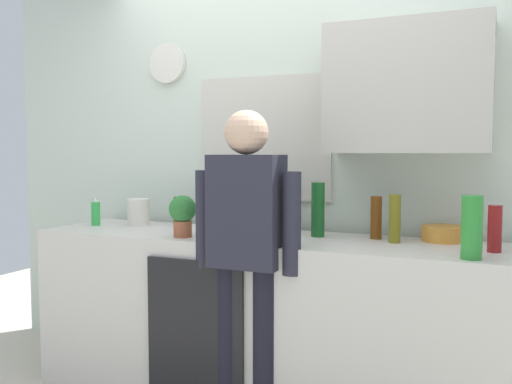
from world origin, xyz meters
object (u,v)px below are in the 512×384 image
bottle_amber_beer (376,218)px  bottle_clear_soda (472,227)px  mixing_bowl (443,234)px  potted_plant (183,213)px  bottle_green_wine (318,210)px  cup_white_mug (286,234)px  bottle_dark_sauce (178,211)px  bottle_red_vinegar (495,229)px  bottle_olive_oil (395,219)px  storage_canister (138,212)px  coffee_maker (261,207)px  dish_soap (96,213)px  person_at_sink (247,241)px

bottle_amber_beer → bottle_clear_soda: (0.50, -0.40, 0.02)m
mixing_bowl → potted_plant: 1.39m
bottle_green_wine → cup_white_mug: (-0.08, -0.29, -0.10)m
bottle_amber_beer → mixing_bowl: size_ratio=1.05×
bottle_dark_sauce → bottle_green_wine: bearing=-6.8°
bottle_amber_beer → bottle_red_vinegar: bearing=-16.5°
bottle_olive_oil → bottle_amber_beer: bearing=142.1°
mixing_bowl → potted_plant: bearing=-162.0°
bottle_green_wine → storage_canister: bottle_green_wine is taller
bottle_olive_oil → bottle_amber_beer: bottle_olive_oil is taller
coffee_maker → potted_plant: size_ratio=1.43×
cup_white_mug → mixing_bowl: cup_white_mug is taller
bottle_green_wine → mixing_bowl: bottle_green_wine is taller
coffee_maker → bottle_dark_sauce: coffee_maker is taller
bottle_clear_soda → dish_soap: 2.25m
mixing_bowl → dish_soap: bearing=-173.6°
mixing_bowl → storage_canister: bearing=-175.9°
bottle_olive_oil → dish_soap: (-1.86, -0.08, -0.05)m
bottle_amber_beer → dish_soap: bottle_amber_beer is taller
bottle_dark_sauce → potted_plant: size_ratio=0.78×
bottle_dark_sauce → potted_plant: (0.30, -0.43, 0.04)m
person_at_sink → bottle_clear_soda: bearing=2.9°
bottle_red_vinegar → bottle_clear_soda: bottle_clear_soda is taller
coffee_maker → bottle_clear_soda: size_ratio=1.18×
bottle_olive_oil → cup_white_mug: (-0.50, -0.25, -0.08)m
bottle_olive_oil → storage_canister: bottle_olive_oil is taller
bottle_olive_oil → bottle_amber_beer: (-0.11, 0.09, -0.01)m
mixing_bowl → dish_soap: size_ratio=1.22×
coffee_maker → mixing_bowl: size_ratio=1.50×
coffee_maker → storage_canister: coffee_maker is taller
mixing_bowl → dish_soap: dish_soap is taller
bottle_green_wine → potted_plant: 0.74m
bottle_clear_soda → storage_canister: bottle_clear_soda is taller
bottle_green_wine → bottle_clear_soda: bearing=-23.5°
bottle_olive_oil → person_at_sink: person_at_sink is taller
mixing_bowl → bottle_olive_oil: bearing=-146.0°
mixing_bowl → person_at_sink: 1.03m
bottle_clear_soda → mixing_bowl: 0.50m
bottle_amber_beer → bottle_green_wine: size_ratio=0.77×
coffee_maker → storage_canister: bearing=-174.7°
potted_plant → mixing_bowl: bearing=18.0°
bottle_amber_beer → potted_plant: bearing=-159.6°
bottle_dark_sauce → storage_canister: size_ratio=1.06×
coffee_maker → bottle_clear_soda: (1.17, -0.41, -0.01)m
bottle_red_vinegar → cup_white_mug: size_ratio=2.32×
mixing_bowl → potted_plant: (-1.32, -0.43, 0.09)m
bottle_olive_oil → bottle_clear_soda: 0.49m
bottle_red_vinegar → person_at_sink: person_at_sink is taller
coffee_maker → bottle_dark_sauce: (-0.61, 0.06, -0.06)m
coffee_maker → bottle_amber_beer: 0.67m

